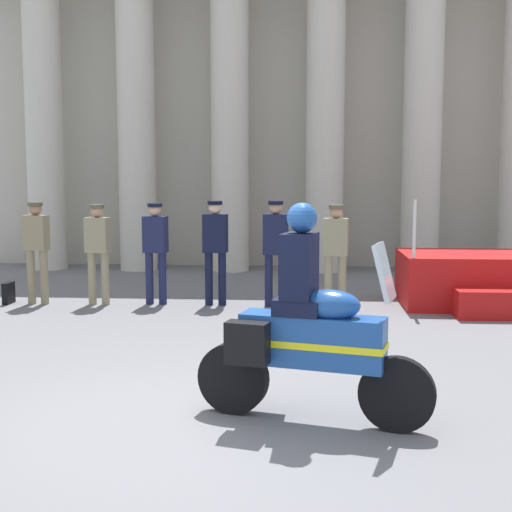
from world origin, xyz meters
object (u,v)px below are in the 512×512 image
Objects in this scene: officer_in_row_0 at (36,244)px; officer_in_row_1 at (98,246)px; reviewing_stand at (493,281)px; officer_in_row_4 at (276,245)px; officer_in_row_2 at (155,245)px; officer_in_row_5 at (336,247)px; briefcase_on_ground at (9,293)px; officer_in_row_3 at (215,244)px; motorcycle_with_rider at (304,331)px.

officer_in_row_1 is at bearing -170.19° from officer_in_row_0.
reviewing_stand is 3.61m from officer_in_row_4.
officer_in_row_4 is (1.98, -0.08, 0.03)m from officer_in_row_2.
officer_in_row_1 is (1.02, 0.03, -0.02)m from officer_in_row_0.
reviewing_stand is 2.66m from officer_in_row_5.
officer_in_row_4 is 4.78× the size of briefcase_on_ground.
officer_in_row_2 is 2.59m from briefcase_on_ground.
officer_in_row_4 reaches higher than officer_in_row_3.
briefcase_on_ground is (-7.99, -0.36, -0.23)m from reviewing_stand.
reviewing_stand is at bearing 2.55° from briefcase_on_ground.
reviewing_stand is 4.58m from officer_in_row_3.
briefcase_on_ground is (-4.92, 5.24, -0.61)m from motorcycle_with_rider.
officer_in_row_5 is (2.95, -0.13, -0.01)m from officer_in_row_2.
briefcase_on_ground is at bearing -177.45° from reviewing_stand.
reviewing_stand is at bearing -164.16° from officer_in_row_5.
officer_in_row_5 is at bearing 0.10° from briefcase_on_ground.
motorcycle_with_rider is at bearing 138.26° from officer_in_row_0.
briefcase_on_ground is (-2.46, -0.14, -0.81)m from officer_in_row_2.
officer_in_row_5 reaches higher than briefcase_on_ground.
reviewing_stand is 7.52m from officer_in_row_0.
officer_in_row_1 is at bearing 137.54° from motorcycle_with_rider.
officer_in_row_1 is 0.99× the size of officer_in_row_2.
motorcycle_with_rider is (-3.07, -5.59, 0.38)m from reviewing_stand.
motorcycle_with_rider reaches higher than officer_in_row_2.
officer_in_row_5 is at bearing 99.43° from motorcycle_with_rider.
officer_in_row_2 is 1.98m from officer_in_row_4.
motorcycle_with_rider is (3.39, -5.28, -0.18)m from officer_in_row_1.
motorcycle_with_rider reaches higher than officer_in_row_5.
officer_in_row_2 is at bearing -168.05° from officer_in_row_0.
motorcycle_with_rider reaches higher than officer_in_row_4.
officer_in_row_4 is (0.99, -0.05, 0.00)m from officer_in_row_3.
officer_in_row_2 reaches higher than officer_in_row_5.
briefcase_on_ground is at bearing 8.30° from officer_in_row_5.
officer_in_row_0 is (-7.49, -0.34, 0.59)m from reviewing_stand.
officer_in_row_3 is 1.03× the size of officer_in_row_5.
officer_in_row_0 is 6.86m from motorcycle_with_rider.
officer_in_row_0 is at bearing 10.21° from officer_in_row_3.
briefcase_on_ground is at bearing 11.49° from officer_in_row_2.
reviewing_stand reaches higher than briefcase_on_ground.
briefcase_on_ground is (-0.50, -0.01, -0.82)m from officer_in_row_0.
reviewing_stand is 1.75× the size of officer_in_row_0.
officer_in_row_2 is 0.82× the size of motorcycle_with_rider.
officer_in_row_4 reaches higher than officer_in_row_2.
reviewing_stand is 1.44× the size of motorcycle_with_rider.
reviewing_stand is 1.78× the size of officer_in_row_1.
officer_in_row_3 reaches higher than briefcase_on_ground.
officer_in_row_2 is 0.98× the size of officer_in_row_3.
motorcycle_with_rider is 5.70× the size of briefcase_on_ground.
reviewing_stand is 1.72× the size of officer_in_row_3.
officer_in_row_0 is 2.96m from officer_in_row_3.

